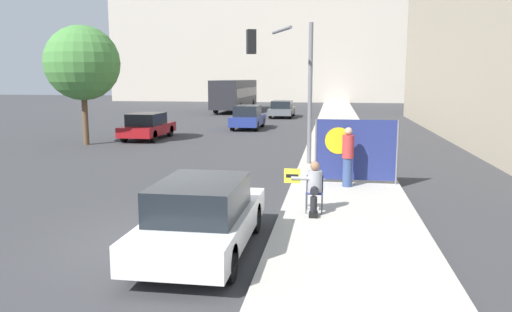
# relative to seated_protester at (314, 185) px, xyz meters

# --- Properties ---
(ground_plane) EXTENTS (160.00, 160.00, 0.00)m
(ground_plane) POSITION_rel_seated_protester_xyz_m (-2.79, -2.43, -0.78)
(ground_plane) COLOR #38383A
(sidewalk_curb) EXTENTS (3.24, 90.00, 0.12)m
(sidewalk_curb) POSITION_rel_seated_protester_xyz_m (0.83, 12.57, -0.72)
(sidewalk_curb) COLOR #B7B2A8
(sidewalk_curb) RESTS_ON ground_plane
(building_backdrop_far) EXTENTS (52.00, 12.00, 22.95)m
(building_backdrop_far) POSITION_rel_seated_protester_xyz_m (-4.79, 61.85, 10.69)
(building_backdrop_far) COLOR #BCB2A3
(building_backdrop_far) RESTS_ON ground_plane
(seated_protester) EXTENTS (0.92, 0.77, 1.22)m
(seated_protester) POSITION_rel_seated_protester_xyz_m (0.00, 0.00, 0.00)
(seated_protester) COLOR #474C56
(seated_protester) RESTS_ON sidewalk_curb
(jogger_on_sidewalk) EXTENTS (0.34, 0.34, 1.75)m
(jogger_on_sidewalk) POSITION_rel_seated_protester_xyz_m (0.87, 3.04, 0.24)
(jogger_on_sidewalk) COLOR #334775
(jogger_on_sidewalk) RESTS_ON sidewalk_curb
(protest_banner) EXTENTS (2.47, 0.06, 1.93)m
(protest_banner) POSITION_rel_seated_protester_xyz_m (1.11, 3.56, 0.36)
(protest_banner) COLOR slate
(protest_banner) RESTS_ON sidewalk_curb
(traffic_light_pole) EXTENTS (2.32, 2.08, 5.13)m
(traffic_light_pole) POSITION_rel_seated_protester_xyz_m (-1.25, 6.57, 2.79)
(traffic_light_pole) COLOR slate
(traffic_light_pole) RESTS_ON sidewalk_curb
(parked_car_curbside) EXTENTS (1.76, 4.31, 1.41)m
(parked_car_curbside) POSITION_rel_seated_protester_xyz_m (-1.98, -2.72, -0.07)
(parked_car_curbside) COLOR white
(parked_car_curbside) RESTS_ON ground_plane
(car_on_road_nearest) EXTENTS (1.79, 4.30, 1.42)m
(car_on_road_nearest) POSITION_rel_seated_protester_xyz_m (-9.49, 14.06, -0.07)
(car_on_road_nearest) COLOR maroon
(car_on_road_nearest) RESTS_ON ground_plane
(car_on_road_midblock) EXTENTS (1.76, 4.23, 1.53)m
(car_on_road_midblock) POSITION_rel_seated_protester_xyz_m (-5.05, 20.27, -0.03)
(car_on_road_midblock) COLOR navy
(car_on_road_midblock) RESTS_ON ground_plane
(car_on_road_distant) EXTENTS (1.86, 4.76, 1.39)m
(car_on_road_distant) POSITION_rel_seated_protester_xyz_m (-3.83, 30.16, -0.08)
(car_on_road_distant) COLOR #565B60
(car_on_road_distant) RESTS_ON ground_plane
(city_bus_on_road) EXTENTS (2.54, 11.76, 3.05)m
(city_bus_on_road) POSITION_rel_seated_protester_xyz_m (-9.25, 37.30, 0.98)
(city_bus_on_road) COLOR #232328
(city_bus_on_road) RESTS_ON ground_plane
(street_tree_near_curb) EXTENTS (3.61, 3.61, 5.81)m
(street_tree_near_curb) POSITION_rel_seated_protester_xyz_m (-11.67, 11.41, 3.21)
(street_tree_near_curb) COLOR brown
(street_tree_near_curb) RESTS_ON ground_plane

